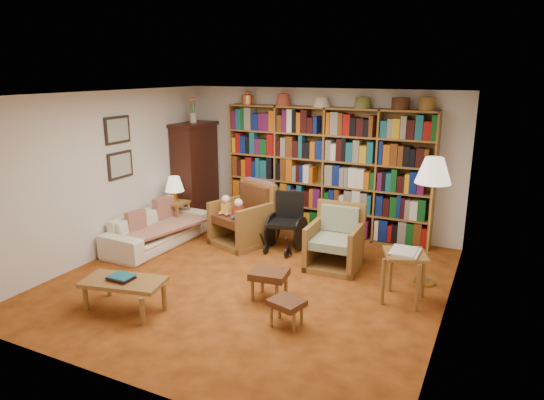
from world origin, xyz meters
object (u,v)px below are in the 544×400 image
Objects in this scene: armchair_sage at (336,243)px; footstool_a at (269,276)px; armchair_leather at (245,218)px; side_table_papers at (405,262)px; coffee_table at (124,284)px; sofa at (157,228)px; side_table_lamp at (176,210)px; floor_lamp at (433,176)px; footstool_b at (287,305)px; wheelchair at (286,224)px.

armchair_sage reaches higher than footstool_a.
armchair_leather is 2.19× the size of footstool_a.
side_table_papers is 3.41m from coffee_table.
sofa is 0.66m from side_table_lamp.
floor_lamp is (2.97, -0.38, 1.07)m from armchair_leather.
side_table_lamp is 4.24m from side_table_papers.
side_table_papers is at bearing 48.15° from footstool_b.
wheelchair is 2.11× the size of footstool_b.
side_table_papers is (-0.16, -0.65, -0.96)m from floor_lamp.
footstool_b is at bearing -88.03° from armchair_sage.
wheelchair is (0.74, 0.01, 0.00)m from armchair_leather.
floor_lamp reaches higher than side_table_lamp.
sofa is 2.25m from coffee_table.
side_table_papers is at bearing -26.88° from wheelchair.
armchair_sage is at bearing -18.14° from wheelchair.
coffee_table is at bearing -150.07° from sofa.
side_table_papers is 1.60m from footstool_b.
wheelchair is at bearing 169.92° from floor_lamp.
coffee_table is at bearing -164.84° from footstool_b.
floor_lamp is at bearing -10.08° from wheelchair.
footstool_b is at bearing -123.65° from floor_lamp.
footstool_a is at bearing -31.34° from side_table_lamp.
side_table_lamp is 0.53× the size of armchair_leather.
footstool_a is (2.52, -0.96, 0.03)m from sofa.
side_table_lamp is (-0.10, 0.64, 0.14)m from sofa.
floor_lamp is at bearing 75.98° from side_table_papers.
wheelchair is at bearing 161.86° from armchair_sage.
wheelchair is at bearing 114.46° from footstool_b.
side_table_papers is at bearing 24.01° from footstool_a.
armchair_leather is 2.83m from footstool_b.
sofa is 2.95m from armchair_sage.
armchair_sage reaches higher than sofa.
side_table_papers reaches higher than footstool_a.
armchair_sage is 2.09× the size of footstool_b.
footstool_b is (2.98, -1.46, -0.03)m from sofa.
armchair_leather is 1.04× the size of coffee_table.
footstool_a is (0.55, -1.72, -0.11)m from wheelchair.
side_table_papers is 1.54× the size of footstool_b.
side_table_lamp reaches higher than coffee_table.
footstool_b is (0.46, -0.50, -0.06)m from footstool_a.
armchair_sage is 1.00m from wheelchair.
wheelchair is 2.45m from footstool_b.
floor_lamp reaches higher than wheelchair.
armchair_sage is 3.04m from coffee_table.
armchair_sage reaches higher than side_table_lamp.
side_table_lamp is 3.02m from armchair_sage.
floor_lamp is (4.20, 0.37, 1.21)m from sofa.
footstool_b is at bearing -47.15° from footstool_a.
side_table_papers is 0.64× the size of coffee_table.
wheelchair is at bearing 72.10° from coffee_table.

